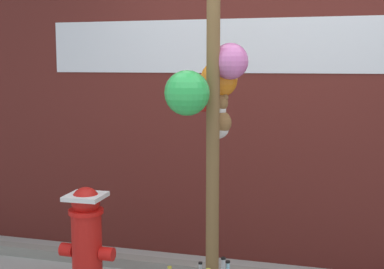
{
  "coord_description": "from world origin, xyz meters",
  "views": [
    {
      "loc": [
        0.6,
        -2.69,
        1.61
      ],
      "look_at": [
        -0.3,
        0.42,
        1.18
      ],
      "focal_mm": 50.6,
      "sensor_mm": 36.0,
      "label": 1
    }
  ],
  "objects": [
    {
      "name": "building_wall",
      "position": [
        0.0,
        1.62,
        1.57
      ],
      "size": [
        10.0,
        0.21,
        3.13
      ],
      "color": "#561E19",
      "rests_on": "ground_plane"
    },
    {
      "name": "memorial_post",
      "position": [
        -0.19,
        0.44,
        1.61
      ],
      "size": [
        0.6,
        0.6,
        2.8
      ],
      "color": "brown",
      "rests_on": "ground_plane"
    },
    {
      "name": "fire_hydrant",
      "position": [
        -1.08,
        0.52,
        0.41
      ],
      "size": [
        0.39,
        0.25,
        0.78
      ],
      "color": "red",
      "rests_on": "ground_plane"
    }
  ]
}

